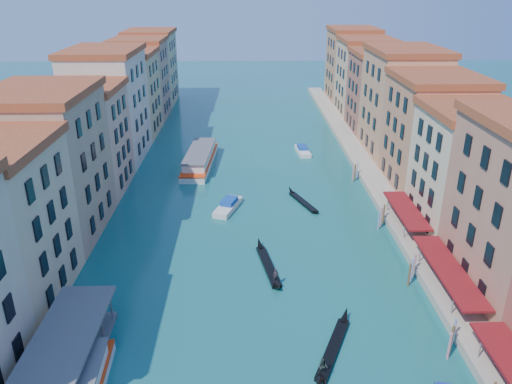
% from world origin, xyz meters
% --- Properties ---
extents(left_bank_palazzos, '(12.80, 128.40, 21.00)m').
position_xyz_m(left_bank_palazzos, '(-26.00, 64.68, 9.71)').
color(left_bank_palazzos, '#C8B191').
rests_on(left_bank_palazzos, ground).
extents(right_bank_palazzos, '(12.80, 128.40, 21.00)m').
position_xyz_m(right_bank_palazzos, '(30.00, 65.00, 9.75)').
color(right_bank_palazzos, '#A54B3B').
rests_on(right_bank_palazzos, ground).
extents(quay, '(4.00, 140.00, 1.00)m').
position_xyz_m(quay, '(22.00, 65.00, 0.50)').
color(quay, '#A19682').
rests_on(quay, ground).
extents(restaurant_awnings, '(3.20, 44.55, 3.12)m').
position_xyz_m(restaurant_awnings, '(22.19, 23.00, 2.99)').
color(restaurant_awnings, maroon).
rests_on(restaurant_awnings, ground).
extents(vaporetto_stop, '(5.40, 16.40, 3.65)m').
position_xyz_m(vaporetto_stop, '(-16.00, 12.00, 1.44)').
color(vaporetto_stop, slate).
rests_on(vaporetto_stop, ground).
extents(mooring_poles_right, '(1.44, 54.24, 3.20)m').
position_xyz_m(mooring_poles_right, '(19.10, 28.80, 1.30)').
color(mooring_poles_right, '#52351C').
rests_on(mooring_poles_right, ground).
extents(mooring_poles_left, '(0.24, 8.24, 3.20)m').
position_xyz_m(mooring_poles_left, '(-18.50, 12.00, 1.30)').
color(mooring_poles_left, '#52351C').
rests_on(mooring_poles_left, ground).
extents(vaporetto_far, '(5.76, 19.99, 2.94)m').
position_xyz_m(vaporetto_far, '(-8.67, 66.35, 1.32)').
color(vaporetto_far, white).
rests_on(vaporetto_far, ground).
extents(gondola_fore, '(3.06, 11.95, 2.39)m').
position_xyz_m(gondola_fore, '(2.63, 29.18, 0.40)').
color(gondola_fore, black).
rests_on(gondola_fore, ground).
extents(gondola_right, '(5.55, 11.21, 2.36)m').
position_xyz_m(gondola_right, '(7.99, 14.08, 0.45)').
color(gondola_right, black).
rests_on(gondola_right, ground).
extents(gondola_far, '(4.60, 10.08, 1.49)m').
position_xyz_m(gondola_far, '(8.89, 48.35, 0.31)').
color(gondola_far, black).
rests_on(gondola_far, ground).
extents(motorboat_mid, '(4.49, 7.59, 1.50)m').
position_xyz_m(motorboat_mid, '(-2.73, 46.30, 0.58)').
color(motorboat_mid, silver).
rests_on(motorboat_mid, ground).
extents(motorboat_far, '(2.76, 6.96, 1.41)m').
position_xyz_m(motorboat_far, '(11.57, 73.13, 0.55)').
color(motorboat_far, white).
rests_on(motorboat_far, ground).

